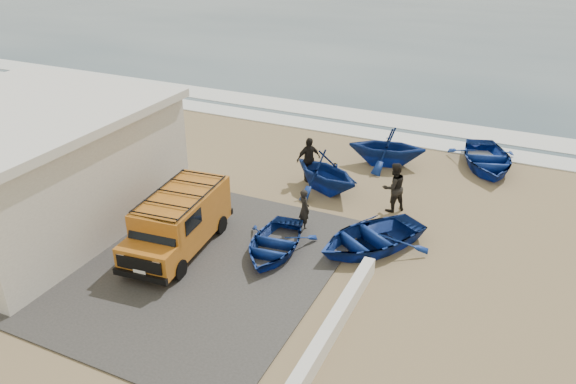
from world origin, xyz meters
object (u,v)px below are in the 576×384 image
(van, at_px, (179,220))
(fisherman_back, at_px, (309,159))
(boat_near_right, at_px, (370,237))
(parapet, at_px, (336,321))
(fisherman_middle, at_px, (394,187))
(fisherman_front, at_px, (304,209))
(boat_near_left, at_px, (274,243))
(boat_far_left, at_px, (387,146))
(boat_far_right, at_px, (487,159))
(boat_mid_left, at_px, (326,171))
(building, at_px, (21,166))

(van, xyz_separation_m, fisherman_back, (1.79, 6.83, -0.12))
(boat_near_right, bearing_deg, van, -120.88)
(parapet, xyz_separation_m, fisherman_middle, (-0.49, 7.40, 0.70))
(parapet, distance_m, fisherman_middle, 7.45)
(boat_near_right, bearing_deg, fisherman_back, 168.76)
(fisherman_front, relative_size, fisherman_middle, 0.79)
(fisherman_middle, relative_size, fisherman_back, 1.02)
(boat_near_left, bearing_deg, parapet, -46.83)
(fisherman_middle, bearing_deg, boat_far_left, -117.09)
(boat_far_right, xyz_separation_m, fisherman_middle, (-2.73, -5.68, 0.53))
(van, bearing_deg, parapet, -20.73)
(boat_near_right, bearing_deg, boat_near_left, -115.68)
(van, bearing_deg, fisherman_back, 69.63)
(fisherman_middle, bearing_deg, fisherman_front, 0.33)
(boat_near_left, height_order, fisherman_back, fisherman_back)
(fisherman_front, distance_m, fisherman_back, 4.09)
(boat_mid_left, bearing_deg, boat_near_left, -152.88)
(boat_far_left, distance_m, fisherman_back, 3.93)
(van, distance_m, boat_near_left, 3.26)
(fisherman_front, xyz_separation_m, fisherman_middle, (2.52, 2.69, 0.21))
(boat_near_left, height_order, fisherman_front, fisherman_front)
(van, relative_size, boat_near_right, 1.19)
(fisherman_back, bearing_deg, boat_near_left, -131.20)
(boat_far_right, bearing_deg, building, -158.49)
(boat_near_left, bearing_deg, boat_mid_left, 85.16)
(boat_far_left, relative_size, fisherman_front, 2.21)
(boat_near_left, distance_m, boat_mid_left, 5.14)
(boat_far_right, bearing_deg, boat_near_left, -135.91)
(boat_far_right, xyz_separation_m, fisherman_front, (-5.25, -8.37, 0.33))
(van, relative_size, boat_mid_left, 1.46)
(building, distance_m, van, 6.35)
(parapet, bearing_deg, boat_far_right, 80.29)
(building, height_order, boat_near_left, building)
(boat_mid_left, bearing_deg, fisherman_back, 82.75)
(boat_far_left, height_order, boat_far_right, boat_far_left)
(fisherman_front, bearing_deg, boat_far_left, -58.59)
(boat_near_right, bearing_deg, boat_mid_left, 165.30)
(boat_near_left, bearing_deg, fisherman_middle, 52.27)
(van, xyz_separation_m, boat_far_left, (4.33, 9.83, -0.19))
(building, height_order, van, building)
(fisherman_front, height_order, fisherman_middle, fisherman_middle)
(fisherman_middle, bearing_deg, boat_mid_left, -55.34)
(building, relative_size, fisherman_front, 6.10)
(boat_mid_left, height_order, boat_far_left, boat_far_left)
(boat_far_right, height_order, fisherman_front, fisherman_front)
(boat_far_left, relative_size, fisherman_back, 1.77)
(parapet, relative_size, fisherman_middle, 3.06)
(parapet, distance_m, boat_mid_left, 8.61)
(boat_near_left, relative_size, boat_mid_left, 1.04)
(parapet, xyz_separation_m, boat_mid_left, (-3.45, 7.86, 0.60))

